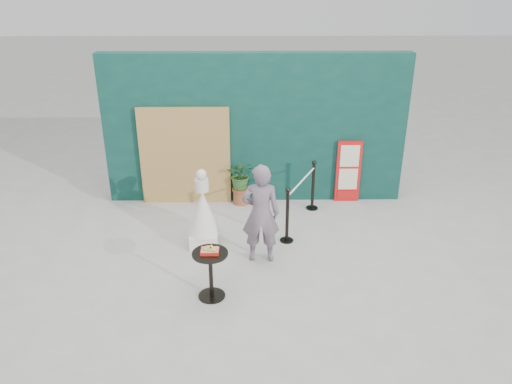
{
  "coord_description": "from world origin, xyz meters",
  "views": [
    {
      "loc": [
        -0.08,
        -6.44,
        4.47
      ],
      "look_at": [
        0.0,
        1.2,
        1.0
      ],
      "focal_mm": 35.0,
      "sensor_mm": 36.0,
      "label": 1
    }
  ],
  "objects": [
    {
      "name": "planter",
      "position": [
        -0.28,
        2.86,
        0.55
      ],
      "size": [
        0.55,
        0.48,
        0.94
      ],
      "color": "brown",
      "rests_on": "ground"
    },
    {
      "name": "menu_board",
      "position": [
        1.9,
        2.95,
        0.65
      ],
      "size": [
        0.5,
        0.07,
        1.3
      ],
      "color": "red",
      "rests_on": "ground"
    },
    {
      "name": "statue",
      "position": [
        -0.9,
        1.16,
        0.58
      ],
      "size": [
        0.56,
        0.56,
        1.43
      ],
      "color": "white",
      "rests_on": "ground"
    },
    {
      "name": "woman",
      "position": [
        0.07,
        0.69,
        0.85
      ],
      "size": [
        0.62,
        0.41,
        1.69
      ],
      "primitive_type": "imported",
      "rotation": [
        0.0,
        0.0,
        3.14
      ],
      "color": "slate",
      "rests_on": "ground"
    },
    {
      "name": "back_wall",
      "position": [
        0.0,
        3.15,
        1.5
      ],
      "size": [
        6.0,
        0.3,
        3.0
      ],
      "primitive_type": "cube",
      "color": "#0B312E",
      "rests_on": "ground"
    },
    {
      "name": "ground",
      "position": [
        0.0,
        0.0,
        0.0
      ],
      "size": [
        60.0,
        60.0,
        0.0
      ],
      "primitive_type": "plane",
      "color": "#ADAAA5",
      "rests_on": "ground"
    },
    {
      "name": "food_basket",
      "position": [
        -0.67,
        -0.33,
        0.79
      ],
      "size": [
        0.26,
        0.19,
        0.11
      ],
      "color": "red",
      "rests_on": "cafe_table"
    },
    {
      "name": "cafe_table",
      "position": [
        -0.67,
        -0.34,
        0.5
      ],
      "size": [
        0.52,
        0.52,
        0.75
      ],
      "color": "black",
      "rests_on": "ground"
    },
    {
      "name": "bamboo_fence",
      "position": [
        -1.4,
        2.94,
        1.0
      ],
      "size": [
        1.8,
        0.08,
        2.0
      ],
      "primitive_type": "cube",
      "color": "tan",
      "rests_on": "ground"
    },
    {
      "name": "stanchion_barrier",
      "position": [
        0.85,
        1.94,
        0.49
      ],
      "size": [
        0.84,
        1.54,
        1.03
      ],
      "color": "black",
      "rests_on": "ground"
    }
  ]
}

